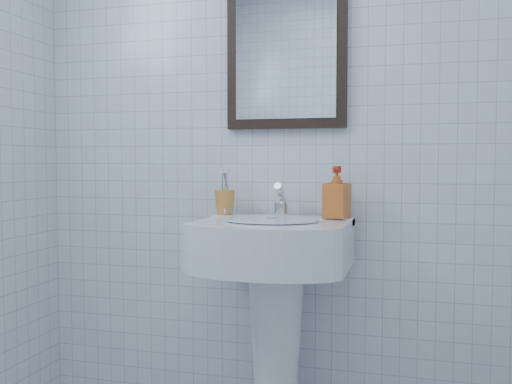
% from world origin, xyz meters
% --- Properties ---
extents(wall_back, '(2.20, 0.02, 2.50)m').
position_xyz_m(wall_back, '(0.00, 1.20, 1.25)').
color(wall_back, silver).
rests_on(wall_back, ground).
extents(washbasin, '(0.58, 0.42, 0.89)m').
position_xyz_m(washbasin, '(0.01, 0.99, 0.60)').
color(washbasin, white).
rests_on(washbasin, ground).
extents(faucet, '(0.06, 0.12, 0.14)m').
position_xyz_m(faucet, '(0.01, 1.09, 0.94)').
color(faucet, silver).
rests_on(faucet, washbasin).
extents(toothbrush_cup, '(0.10, 0.10, 0.10)m').
position_xyz_m(toothbrush_cup, '(-0.23, 1.10, 0.93)').
color(toothbrush_cup, orange).
rests_on(toothbrush_cup, washbasin).
extents(soap_dispenser, '(0.11, 0.11, 0.20)m').
position_xyz_m(soap_dispenser, '(0.24, 1.10, 0.98)').
color(soap_dispenser, '#BD3F12').
rests_on(soap_dispenser, washbasin).
extents(wall_mirror, '(0.50, 0.04, 0.62)m').
position_xyz_m(wall_mirror, '(0.01, 1.18, 1.55)').
color(wall_mirror, black).
rests_on(wall_mirror, wall_back).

